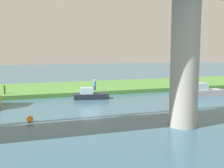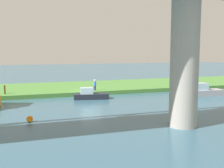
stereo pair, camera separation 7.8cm
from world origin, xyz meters
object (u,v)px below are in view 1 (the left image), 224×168
mooring_post (4,90)px  motorboat_red (203,91)px  person_on_bank (95,85)px  marker_buoy (30,119)px  bridge_pylon (185,61)px  riverboat_paddlewheel (90,95)px

mooring_post → motorboat_red: (-23.06, 5.95, -0.44)m
person_on_bank → marker_buoy: (8.40, 11.68, -0.95)m
bridge_pylon → riverboat_paddlewheel: size_ratio=2.33×
motorboat_red → marker_buoy: motorboat_red is taller
bridge_pylon → person_on_bank: 17.00m
mooring_post → riverboat_paddlewheel: (-9.31, 3.73, -0.53)m
person_on_bank → marker_buoy: bearing=54.3°
motorboat_red → bridge_pylon: bearing=47.8°
mooring_post → motorboat_red: size_ratio=0.21×
marker_buoy → person_on_bank: bearing=-125.7°
motorboat_red → person_on_bank: bearing=-23.2°
person_on_bank → riverboat_paddlewheel: bearing=65.6°
motorboat_red → riverboat_paddlewheel: motorboat_red is taller
person_on_bank → motorboat_red: size_ratio=0.28×
bridge_pylon → mooring_post: bearing=-52.9°
mooring_post → riverboat_paddlewheel: mooring_post is taller
bridge_pylon → motorboat_red: bridge_pylon is taller
mooring_post → motorboat_red: 23.82m
person_on_bank → riverboat_paddlewheel: person_on_bank is taller
mooring_post → marker_buoy: 12.57m
motorboat_red → marker_buoy: 21.71m
person_on_bank → marker_buoy: 14.41m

